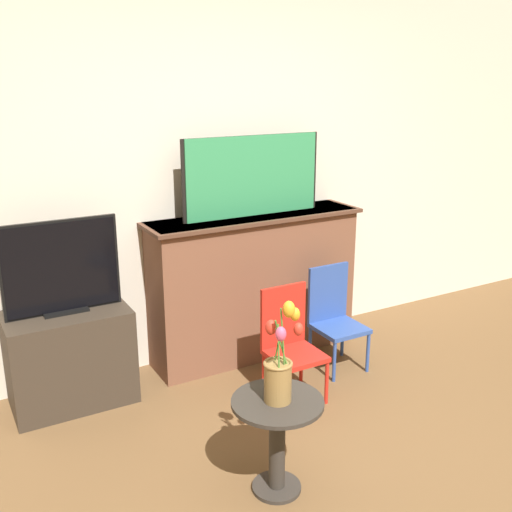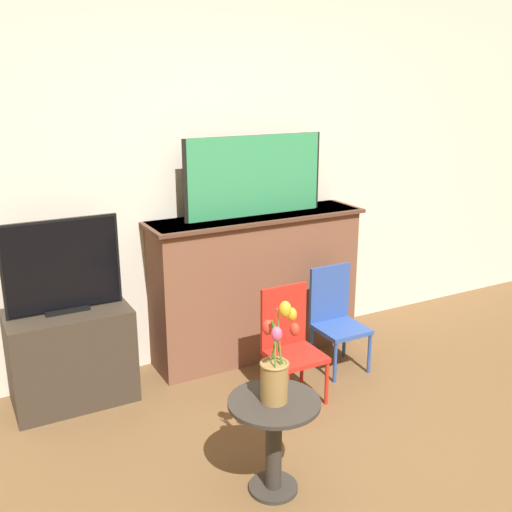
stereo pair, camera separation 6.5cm
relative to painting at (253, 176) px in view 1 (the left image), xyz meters
The scene contains 9 objects.
wall_back 0.29m from the painting, 133.06° to the left, with size 8.00×0.06×2.70m.
fireplace_mantel 0.77m from the painting, 35.66° to the right, with size 1.55×0.40×1.03m.
painting is the anchor object (origin of this frame).
tv_stand 1.65m from the painting, behind, with size 0.72×0.43×0.60m.
tv_monitor 1.38m from the painting, behind, with size 0.68×0.12×0.56m.
chair_red 1.13m from the painting, 98.79° to the right, with size 0.32×0.32×0.71m.
chair_blue 1.09m from the painting, 49.04° to the right, with size 0.32×0.32×0.71m.
side_table 1.82m from the painting, 114.82° to the right, with size 0.44×0.44×0.49m.
vase_tulips 1.66m from the painting, 114.57° to the right, with size 0.20×0.23×0.50m.
Camera 1 is at (-1.76, -1.58, 1.95)m, focal length 42.00 mm.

